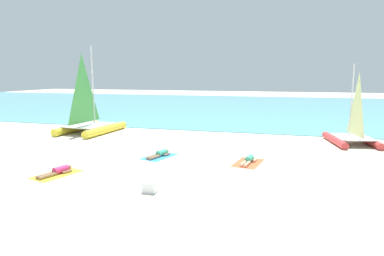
{
  "coord_description": "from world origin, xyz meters",
  "views": [
    {
      "loc": [
        4.63,
        -11.83,
        4.01
      ],
      "look_at": [
        0.0,
        4.82,
        1.2
      ],
      "focal_mm": 30.58,
      "sensor_mm": 36.0,
      "label": 1
    }
  ],
  "objects_px": {
    "sailboat_red": "(352,132)",
    "sunbather_right": "(248,160)",
    "towel_middle": "(159,157)",
    "cooler_box": "(150,187)",
    "sunbather_middle": "(160,154)",
    "sunbather_left": "(58,171)",
    "sailboat_yellow": "(89,120)",
    "towel_right": "(248,163)",
    "towel_left": "(57,174)"
  },
  "relations": [
    {
      "from": "towel_right",
      "to": "towel_left",
      "type": "bearing_deg",
      "value": -152.13
    },
    {
      "from": "towel_middle",
      "to": "towel_right",
      "type": "height_order",
      "value": "same"
    },
    {
      "from": "towel_middle",
      "to": "sunbather_middle",
      "type": "height_order",
      "value": "sunbather_middle"
    },
    {
      "from": "towel_right",
      "to": "sunbather_right",
      "type": "xyz_separation_m",
      "value": [
        0.01,
        0.07,
        0.13
      ]
    },
    {
      "from": "towel_left",
      "to": "sunbather_left",
      "type": "bearing_deg",
      "value": 74.45
    },
    {
      "from": "sailboat_red",
      "to": "sunbather_right",
      "type": "distance_m",
      "value": 7.93
    },
    {
      "from": "sailboat_yellow",
      "to": "sunbather_right",
      "type": "bearing_deg",
      "value": -19.9
    },
    {
      "from": "towel_left",
      "to": "cooler_box",
      "type": "distance_m",
      "value": 4.55
    },
    {
      "from": "sailboat_red",
      "to": "sunbather_left",
      "type": "relative_size",
      "value": 3.01
    },
    {
      "from": "sunbather_right",
      "to": "sunbather_middle",
      "type": "bearing_deg",
      "value": -170.07
    },
    {
      "from": "sailboat_yellow",
      "to": "towel_right",
      "type": "relative_size",
      "value": 3.17
    },
    {
      "from": "sunbather_right",
      "to": "cooler_box",
      "type": "bearing_deg",
      "value": -110.92
    },
    {
      "from": "sunbather_left",
      "to": "towel_right",
      "type": "xyz_separation_m",
      "value": [
        7.32,
        3.81,
        -0.13
      ]
    },
    {
      "from": "sunbather_middle",
      "to": "sunbather_right",
      "type": "xyz_separation_m",
      "value": [
        4.37,
        -0.01,
        0.0
      ]
    },
    {
      "from": "sailboat_yellow",
      "to": "sunbather_right",
      "type": "xyz_separation_m",
      "value": [
        11.56,
        -5.04,
        -0.77
      ]
    },
    {
      "from": "sailboat_red",
      "to": "sunbather_left",
      "type": "distance_m",
      "value": 15.99
    },
    {
      "from": "sunbather_right",
      "to": "towel_right",
      "type": "bearing_deg",
      "value": -90.0
    },
    {
      "from": "sunbather_middle",
      "to": "towel_right",
      "type": "relative_size",
      "value": 0.81
    },
    {
      "from": "sunbather_middle",
      "to": "sunbather_right",
      "type": "relative_size",
      "value": 0.99
    },
    {
      "from": "sunbather_left",
      "to": "towel_middle",
      "type": "relative_size",
      "value": 0.82
    },
    {
      "from": "sailboat_yellow",
      "to": "towel_middle",
      "type": "distance_m",
      "value": 8.84
    },
    {
      "from": "towel_left",
      "to": "cooler_box",
      "type": "bearing_deg",
      "value": -10.9
    },
    {
      "from": "sunbather_left",
      "to": "towel_middle",
      "type": "xyz_separation_m",
      "value": [
        2.94,
        3.83,
        -0.13
      ]
    },
    {
      "from": "sunbather_left",
      "to": "towel_middle",
      "type": "bearing_deg",
      "value": 68.03
    },
    {
      "from": "sunbather_middle",
      "to": "cooler_box",
      "type": "height_order",
      "value": "cooler_box"
    },
    {
      "from": "sailboat_yellow",
      "to": "towel_right",
      "type": "height_order",
      "value": "sailboat_yellow"
    },
    {
      "from": "towel_middle",
      "to": "towel_left",
      "type": "bearing_deg",
      "value": -127.22
    },
    {
      "from": "towel_left",
      "to": "sunbather_left",
      "type": "height_order",
      "value": "sunbather_left"
    },
    {
      "from": "sunbather_right",
      "to": "sailboat_red",
      "type": "bearing_deg",
      "value": 57.0
    },
    {
      "from": "sailboat_yellow",
      "to": "sunbather_middle",
      "type": "bearing_deg",
      "value": -31.31
    },
    {
      "from": "sunbather_right",
      "to": "towel_left",
      "type": "bearing_deg",
      "value": -141.69
    },
    {
      "from": "sailboat_red",
      "to": "towel_right",
      "type": "relative_size",
      "value": 2.45
    },
    {
      "from": "towel_middle",
      "to": "cooler_box",
      "type": "bearing_deg",
      "value": -72.42
    },
    {
      "from": "sunbather_left",
      "to": "cooler_box",
      "type": "distance_m",
      "value": 4.54
    },
    {
      "from": "sunbather_left",
      "to": "sunbather_middle",
      "type": "bearing_deg",
      "value": 68.31
    },
    {
      "from": "sunbather_middle",
      "to": "cooler_box",
      "type": "xyz_separation_m",
      "value": [
        1.49,
        -4.81,
        0.05
      ]
    },
    {
      "from": "sunbather_left",
      "to": "towel_right",
      "type": "distance_m",
      "value": 8.25
    },
    {
      "from": "sailboat_red",
      "to": "sailboat_yellow",
      "type": "bearing_deg",
      "value": 172.61
    },
    {
      "from": "sunbather_middle",
      "to": "towel_middle",
      "type": "bearing_deg",
      "value": -90.0
    },
    {
      "from": "sunbather_middle",
      "to": "sunbather_left",
      "type": "bearing_deg",
      "value": -110.2
    },
    {
      "from": "sunbather_right",
      "to": "towel_middle",
      "type": "bearing_deg",
      "value": -169.23
    },
    {
      "from": "towel_right",
      "to": "sailboat_yellow",
      "type": "bearing_deg",
      "value": 156.16
    },
    {
      "from": "towel_left",
      "to": "sailboat_yellow",
      "type": "bearing_deg",
      "value": 115.15
    },
    {
      "from": "sailboat_red",
      "to": "cooler_box",
      "type": "xyz_separation_m",
      "value": [
        -8.29,
        -10.58,
        -0.51
      ]
    },
    {
      "from": "sailboat_yellow",
      "to": "towel_left",
      "type": "bearing_deg",
      "value": -61.2
    },
    {
      "from": "sunbather_right",
      "to": "cooler_box",
      "type": "relative_size",
      "value": 3.13
    },
    {
      "from": "sailboat_red",
      "to": "sunbather_right",
      "type": "height_order",
      "value": "sailboat_red"
    },
    {
      "from": "sunbather_left",
      "to": "sunbather_middle",
      "type": "relative_size",
      "value": 1.0
    },
    {
      "from": "sailboat_yellow",
      "to": "sunbather_left",
      "type": "relative_size",
      "value": 3.89
    },
    {
      "from": "towel_left",
      "to": "towel_right",
      "type": "xyz_separation_m",
      "value": [
        7.33,
        3.88,
        0.0
      ]
    }
  ]
}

